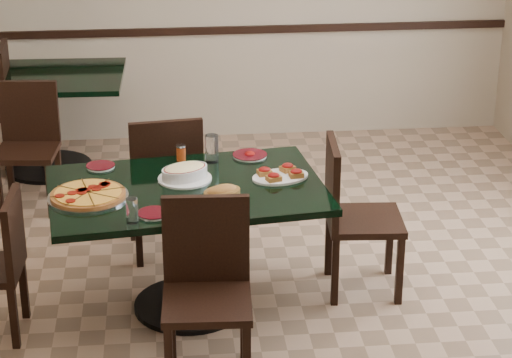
{
  "coord_description": "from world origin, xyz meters",
  "views": [
    {
      "loc": [
        -0.33,
        -5.11,
        2.88
      ],
      "look_at": [
        0.17,
        0.0,
        0.74
      ],
      "focal_mm": 70.0,
      "sensor_mm": 36.0,
      "label": 1
    }
  ],
  "objects": [
    {
      "name": "chair_near",
      "position": [
        -0.15,
        -0.75,
        0.52
      ],
      "size": [
        0.46,
        0.46,
        0.93
      ],
      "rotation": [
        0.0,
        0.0,
        -0.05
      ],
      "color": "black",
      "rests_on": "floor"
    },
    {
      "name": "lasagna_casserole",
      "position": [
        -0.23,
        0.0,
        0.8
      ],
      "size": [
        0.32,
        0.3,
        0.09
      ],
      "rotation": [
        0.0,
        0.0,
        0.47
      ],
      "color": "silver",
      "rests_on": "main_table"
    },
    {
      "name": "chair_far",
      "position": [
        -0.33,
        0.56,
        0.53
      ],
      "size": [
        0.49,
        0.49,
        0.94
      ],
      "rotation": [
        0.0,
        0.0,
        3.26
      ],
      "color": "black",
      "rests_on": "floor"
    },
    {
      "name": "floor",
      "position": [
        0.0,
        0.0,
        0.0
      ],
      "size": [
        5.5,
        5.5,
        0.0
      ],
      "primitive_type": "plane",
      "color": "#917053",
      "rests_on": "ground"
    },
    {
      "name": "room_shell",
      "position": [
        1.02,
        1.73,
        1.17
      ],
      "size": [
        5.5,
        5.5,
        5.5
      ],
      "color": "white",
      "rests_on": "floor"
    },
    {
      "name": "bread_basket",
      "position": [
        -0.04,
        -0.31,
        0.79
      ],
      "size": [
        0.24,
        0.21,
        0.09
      ],
      "rotation": [
        0.0,
        0.0,
        0.42
      ],
      "color": "brown",
      "rests_on": "main_table"
    },
    {
      "name": "chair_right",
      "position": [
        0.72,
        0.03,
        0.52
      ],
      "size": [
        0.46,
        0.46,
        0.92
      ],
      "rotation": [
        0.0,
        0.0,
        1.5
      ],
      "color": "black",
      "rests_on": "floor"
    },
    {
      "name": "side_plate_near",
      "position": [
        -0.4,
        -0.45,
        0.76
      ],
      "size": [
        0.17,
        0.17,
        0.02
      ],
      "rotation": [
        0.0,
        0.0,
        0.27
      ],
      "color": "silver",
      "rests_on": "main_table"
    },
    {
      "name": "side_plate_far_r",
      "position": [
        0.17,
        0.32,
        0.76
      ],
      "size": [
        0.2,
        0.2,
        0.03
      ],
      "rotation": [
        0.0,
        0.0,
        0.03
      ],
      "color": "silver",
      "rests_on": "main_table"
    },
    {
      "name": "bruschetta_platter",
      "position": [
        0.3,
        -0.03,
        0.77
      ],
      "size": [
        0.37,
        0.31,
        0.05
      ],
      "rotation": [
        0.0,
        0.0,
        0.28
      ],
      "color": "silver",
      "rests_on": "main_table"
    },
    {
      "name": "water_glass_b",
      "position": [
        -0.51,
        -0.53,
        0.82
      ],
      "size": [
        0.06,
        0.06,
        0.13
      ],
      "primitive_type": "cylinder",
      "color": "white",
      "rests_on": "main_table"
    },
    {
      "name": "side_plate_far_l",
      "position": [
        -0.7,
        0.23,
        0.76
      ],
      "size": [
        0.17,
        0.17,
        0.02
      ],
      "rotation": [
        0.0,
        0.0,
        -0.15
      ],
      "color": "silver",
      "rests_on": "main_table"
    },
    {
      "name": "pepperoni_pizza",
      "position": [
        -0.75,
        -0.2,
        0.77
      ],
      "size": [
        0.43,
        0.43,
        0.04
      ],
      "rotation": [
        0.0,
        0.0,
        0.23
      ],
      "color": "#B6B5BC",
      "rests_on": "main_table"
    },
    {
      "name": "back_table",
      "position": [
        -1.22,
        2.13,
        0.52
      ],
      "size": [
        1.23,
        0.92,
        0.75
      ],
      "rotation": [
        0.0,
        0.0,
        -0.03
      ],
      "color": "black",
      "rests_on": "floor"
    },
    {
      "name": "back_chair_near",
      "position": [
        -1.27,
        1.49,
        0.48
      ],
      "size": [
        0.44,
        0.44,
        0.87
      ],
      "rotation": [
        0.0,
        0.0,
        -0.09
      ],
      "color": "black",
      "rests_on": "floor"
    },
    {
      "name": "napkin_setting",
      "position": [
        -0.38,
        -0.46,
        0.75
      ],
      "size": [
        0.15,
        0.15,
        0.01
      ],
      "rotation": [
        0.0,
        0.0,
        0.07
      ],
      "color": "silver",
      "rests_on": "main_table"
    },
    {
      "name": "water_glass_a",
      "position": [
        -0.06,
        0.26,
        0.83
      ],
      "size": [
        0.08,
        0.08,
        0.16
      ],
      "primitive_type": "cylinder",
      "color": "white",
      "rests_on": "main_table"
    },
    {
      "name": "main_table",
      "position": [
        -0.22,
        -0.1,
        0.57
      ],
      "size": [
        1.59,
        1.13,
        0.75
      ],
      "rotation": [
        0.0,
        0.0,
        0.12
      ],
      "color": "black",
      "rests_on": "floor"
    },
    {
      "name": "pepper_shaker",
      "position": [
        -0.24,
        0.3,
        0.8
      ],
      "size": [
        0.06,
        0.06,
        0.09
      ],
      "color": "#B24C13",
      "rests_on": "main_table"
    }
  ]
}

